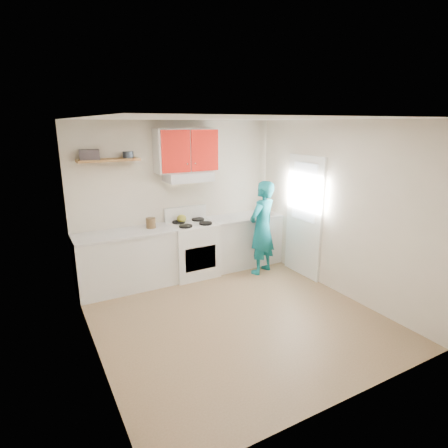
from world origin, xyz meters
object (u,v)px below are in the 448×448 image
kettle (182,219)px  stove (193,249)px  tin (128,155)px  crock (151,224)px  person (262,228)px

kettle → stove: bearing=-64.7°
tin → crock: bearing=-25.2°
tin → kettle: 1.37m
kettle → crock: size_ratio=0.88×
stove → tin: tin is taller
stove → person: size_ratio=0.57×
kettle → person: 1.39m
stove → crock: (-0.69, 0.07, 0.53)m
stove → kettle: kettle is taller
kettle → crock: (-0.56, -0.07, 0.00)m
kettle → tin: bearing=157.9°
kettle → person: (1.23, -0.61, -0.18)m
kettle → person: person is taller
tin → crock: tin is taller
stove → crock: crock is taller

